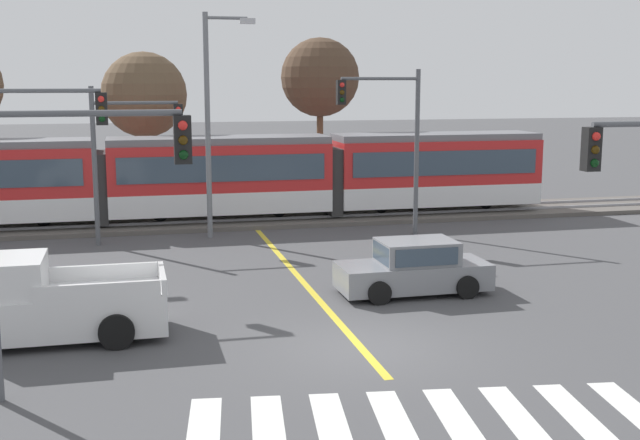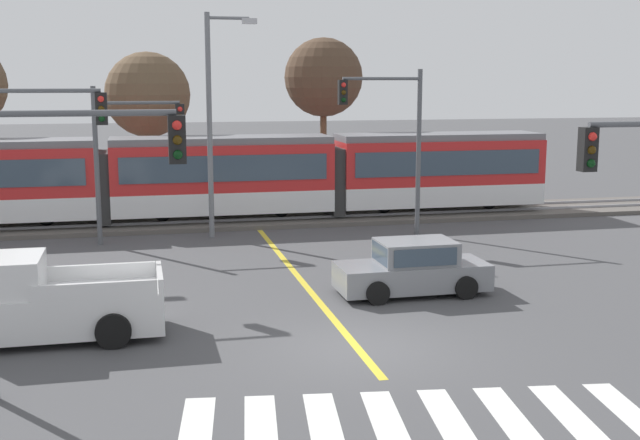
% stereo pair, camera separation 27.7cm
% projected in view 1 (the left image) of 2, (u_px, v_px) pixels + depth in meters
% --- Properties ---
extents(ground_plane, '(200.00, 200.00, 0.00)m').
position_uv_depth(ground_plane, '(361.00, 348.00, 17.85)').
color(ground_plane, '#474749').
extents(track_bed, '(120.00, 4.00, 0.18)m').
position_uv_depth(track_bed, '(250.00, 220.00, 33.79)').
color(track_bed, '#56514C').
rests_on(track_bed, ground).
extents(rail_near, '(120.00, 0.08, 0.10)m').
position_uv_depth(rail_near, '(253.00, 219.00, 33.07)').
color(rail_near, '#939399').
rests_on(rail_near, track_bed).
extents(rail_far, '(120.00, 0.08, 0.10)m').
position_uv_depth(rail_far, '(248.00, 214.00, 34.45)').
color(rail_far, '#939399').
rests_on(rail_far, track_bed).
extents(light_rail_tram, '(28.00, 2.64, 3.43)m').
position_uv_depth(light_rail_tram, '(220.00, 175.00, 33.16)').
color(light_rail_tram, silver).
rests_on(light_rail_tram, track_bed).
extents(crosswalk_stripe_0, '(0.92, 2.85, 0.01)m').
position_uv_depth(crosswalk_stripe_0, '(204.00, 430.00, 13.65)').
color(crosswalk_stripe_0, silver).
rests_on(crosswalk_stripe_0, ground).
extents(crosswalk_stripe_1, '(0.92, 2.85, 0.01)m').
position_uv_depth(crosswalk_stripe_1, '(268.00, 428.00, 13.76)').
color(crosswalk_stripe_1, silver).
rests_on(crosswalk_stripe_1, ground).
extents(crosswalk_stripe_2, '(0.92, 2.85, 0.01)m').
position_uv_depth(crosswalk_stripe_2, '(332.00, 425.00, 13.87)').
color(crosswalk_stripe_2, silver).
rests_on(crosswalk_stripe_2, ground).
extents(crosswalk_stripe_3, '(0.92, 2.85, 0.01)m').
position_uv_depth(crosswalk_stripe_3, '(394.00, 422.00, 13.98)').
color(crosswalk_stripe_3, silver).
rests_on(crosswalk_stripe_3, ground).
extents(crosswalk_stripe_4, '(0.92, 2.85, 0.01)m').
position_uv_depth(crosswalk_stripe_4, '(456.00, 419.00, 14.10)').
color(crosswalk_stripe_4, silver).
rests_on(crosswalk_stripe_4, ground).
extents(crosswalk_stripe_5, '(0.92, 2.85, 0.01)m').
position_uv_depth(crosswalk_stripe_5, '(516.00, 417.00, 14.21)').
color(crosswalk_stripe_5, silver).
rests_on(crosswalk_stripe_5, ground).
extents(crosswalk_stripe_6, '(0.92, 2.85, 0.01)m').
position_uv_depth(crosswalk_stripe_6, '(576.00, 414.00, 14.32)').
color(crosswalk_stripe_6, silver).
rests_on(crosswalk_stripe_6, ground).
extents(crosswalk_stripe_7, '(0.92, 2.85, 0.01)m').
position_uv_depth(crosswalk_stripe_7, '(635.00, 411.00, 14.43)').
color(crosswalk_stripe_7, silver).
rests_on(crosswalk_stripe_7, ground).
extents(lane_centre_line, '(0.20, 16.62, 0.01)m').
position_uv_depth(lane_centre_line, '(302.00, 280.00, 23.92)').
color(lane_centre_line, gold).
rests_on(lane_centre_line, ground).
extents(sedan_crossing, '(4.21, 1.95, 1.52)m').
position_uv_depth(sedan_crossing, '(414.00, 269.00, 22.33)').
color(sedan_crossing, gray).
rests_on(sedan_crossing, ground).
extents(pickup_truck, '(5.40, 2.25, 1.98)m').
position_uv_depth(pickup_truck, '(39.00, 305.00, 18.22)').
color(pickup_truck, silver).
rests_on(pickup_truck, ground).
extents(traffic_light_far_left, '(3.25, 0.38, 5.70)m').
position_uv_depth(traffic_light_far_left, '(125.00, 143.00, 28.69)').
color(traffic_light_far_left, '#515459').
rests_on(traffic_light_far_left, ground).
extents(traffic_light_far_right, '(3.25, 0.38, 6.31)m').
position_uv_depth(traffic_light_far_right, '(391.00, 127.00, 30.16)').
color(traffic_light_far_right, '#515459').
rests_on(traffic_light_far_right, ground).
extents(traffic_light_near_left, '(3.75, 0.38, 5.81)m').
position_uv_depth(traffic_light_near_left, '(61.00, 196.00, 14.54)').
color(traffic_light_near_left, '#515459').
rests_on(traffic_light_near_left, ground).
extents(traffic_light_mid_left, '(4.25, 0.38, 5.94)m').
position_uv_depth(traffic_light_mid_left, '(7.00, 150.00, 21.90)').
color(traffic_light_mid_left, '#515459').
rests_on(traffic_light_mid_left, ground).
extents(street_lamp_centre, '(1.92, 0.28, 8.34)m').
position_uv_depth(street_lamp_centre, '(212.00, 113.00, 29.73)').
color(street_lamp_centre, slate).
rests_on(street_lamp_centre, ground).
extents(bare_tree_west, '(3.86, 3.86, 7.19)m').
position_uv_depth(bare_tree_west, '(144.00, 95.00, 36.31)').
color(bare_tree_west, brown).
rests_on(bare_tree_west, ground).
extents(bare_tree_east, '(3.82, 3.82, 7.95)m').
position_uv_depth(bare_tree_east, '(320.00, 78.00, 38.94)').
color(bare_tree_east, brown).
rests_on(bare_tree_east, ground).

